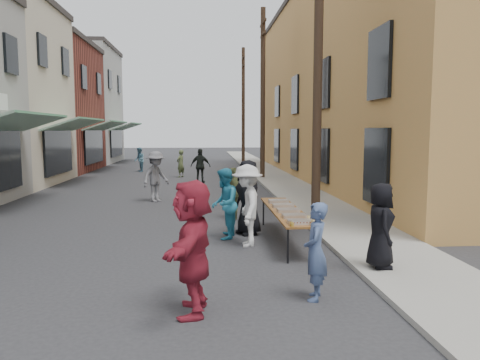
{
  "coord_description": "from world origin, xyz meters",
  "views": [
    {
      "loc": [
        1.09,
        -10.0,
        2.64
      ],
      "look_at": [
        2.08,
        2.44,
        1.3
      ],
      "focal_mm": 35.0,
      "sensor_mm": 36.0,
      "label": 1
    }
  ],
  "objects": [
    {
      "name": "passerby_left",
      "position": [
        -0.64,
        7.3,
        0.93
      ],
      "size": [
        1.31,
        1.36,
        1.86
      ],
      "primitive_type": "imported",
      "rotation": [
        0.0,
        0.0,
        0.86
      ],
      "color": "slate",
      "rests_on": "ground"
    },
    {
      "name": "passerby_right",
      "position": [
        -0.15,
        16.21,
        0.77
      ],
      "size": [
        0.61,
        0.67,
        1.54
      ],
      "primitive_type": "imported",
      "rotation": [
        0.0,
        0.0,
        4.13
      ],
      "color": "#4E5C35",
      "rests_on": "ground"
    },
    {
      "name": "serving_table",
      "position": [
        3.05,
        0.83,
        0.71
      ],
      "size": [
        0.7,
        4.0,
        0.75
      ],
      "color": "brown",
      "rests_on": "ground"
    },
    {
      "name": "condiment_jar_a",
      "position": [
        2.83,
        -1.12,
        0.79
      ],
      "size": [
        0.07,
        0.07,
        0.08
      ],
      "primitive_type": "cylinder",
      "color": "#A57F26",
      "rests_on": "serving_table"
    },
    {
      "name": "catering_tray_foil_b",
      "position": [
        3.05,
        -0.17,
        0.79
      ],
      "size": [
        0.5,
        0.33,
        0.08
      ],
      "primitive_type": "cube",
      "color": "#B2B2B7",
      "rests_on": "serving_table"
    },
    {
      "name": "catering_tray_buns_end",
      "position": [
        3.05,
        1.93,
        0.79
      ],
      "size": [
        0.5,
        0.33,
        0.08
      ],
      "primitive_type": "cube",
      "color": "tan",
      "rests_on": "serving_table"
    },
    {
      "name": "passerby_far",
      "position": [
        -2.88,
        19.71,
        0.78
      ],
      "size": [
        0.79,
        0.89,
        1.55
      ],
      "primitive_type": "imported",
      "rotation": [
        0.0,
        0.0,
        5.01
      ],
      "color": "teal",
      "rests_on": "ground"
    },
    {
      "name": "guest_front_b",
      "position": [
        2.82,
        -3.03,
        0.77
      ],
      "size": [
        0.51,
        0.64,
        1.53
      ],
      "primitive_type": "imported",
      "rotation": [
        0.0,
        0.0,
        -1.85
      ],
      "color": "#41547E",
      "rests_on": "ground"
    },
    {
      "name": "sidewalk",
      "position": [
        5.0,
        15.0,
        0.05
      ],
      "size": [
        2.2,
        60.0,
        0.1
      ],
      "primitive_type": "cube",
      "color": "gray",
      "rests_on": "ground"
    },
    {
      "name": "condiment_jar_b",
      "position": [
        2.83,
        -1.02,
        0.79
      ],
      "size": [
        0.07,
        0.07,
        0.08
      ],
      "primitive_type": "cylinder",
      "color": "#A57F26",
      "rests_on": "serving_table"
    },
    {
      "name": "guest_front_a",
      "position": [
        2.22,
        1.63,
        0.95
      ],
      "size": [
        0.93,
        1.09,
        1.89
      ],
      "primitive_type": "imported",
      "rotation": [
        0.0,
        0.0,
        -1.14
      ],
      "color": "black",
      "rests_on": "ground"
    },
    {
      "name": "guest_queue_back",
      "position": [
        0.93,
        -3.43,
        0.97
      ],
      "size": [
        0.74,
        1.85,
        1.95
      ],
      "primitive_type": "imported",
      "rotation": [
        0.0,
        0.0,
        -1.66
      ],
      "color": "maroon",
      "rests_on": "ground"
    },
    {
      "name": "utility_pole_far",
      "position": [
        4.3,
        27.0,
        4.5
      ],
      "size": [
        0.26,
        0.26,
        9.0
      ],
      "primitive_type": "cylinder",
      "color": "#2D2116",
      "rests_on": "ground"
    },
    {
      "name": "condiment_jar_c",
      "position": [
        2.83,
        -0.92,
        0.79
      ],
      "size": [
        0.07,
        0.07,
        0.08
      ],
      "primitive_type": "cylinder",
      "color": "#A57F26",
      "rests_on": "serving_table"
    },
    {
      "name": "guest_front_d",
      "position": [
        2.08,
        0.44,
        0.93
      ],
      "size": [
        0.73,
        1.23,
        1.87
      ],
      "primitive_type": "imported",
      "rotation": [
        0.0,
        0.0,
        -1.6
      ],
      "color": "silver",
      "rests_on": "ground"
    },
    {
      "name": "utility_pole_near",
      "position": [
        4.3,
        3.0,
        4.5
      ],
      "size": [
        0.26,
        0.26,
        9.0
      ],
      "primitive_type": "cylinder",
      "color": "#2D2116",
      "rests_on": "ground"
    },
    {
      "name": "cup_stack",
      "position": [
        3.25,
        -1.07,
        0.81
      ],
      "size": [
        0.08,
        0.08,
        0.12
      ],
      "primitive_type": "cylinder",
      "color": "tan",
      "rests_on": "serving_table"
    },
    {
      "name": "guest_front_e",
      "position": [
        1.99,
        3.74,
        0.77
      ],
      "size": [
        0.5,
        0.95,
        1.54
      ],
      "primitive_type": "imported",
      "rotation": [
        0.0,
        0.0,
        -1.43
      ],
      "color": "#5B6239",
      "rests_on": "ground"
    },
    {
      "name": "ground",
      "position": [
        0.0,
        0.0,
        0.0
      ],
      "size": [
        120.0,
        120.0,
        0.0
      ],
      "primitive_type": "plane",
      "color": "#28282B",
      "rests_on": "ground"
    },
    {
      "name": "catering_tray_buns",
      "position": [
        3.05,
        0.53,
        0.79
      ],
      "size": [
        0.5,
        0.33,
        0.08
      ],
      "primitive_type": "cube",
      "color": "tan",
      "rests_on": "serving_table"
    },
    {
      "name": "utility_pole_mid",
      "position": [
        4.3,
        15.0,
        4.5
      ],
      "size": [
        0.26,
        0.26,
        9.0
      ],
      "primitive_type": "cylinder",
      "color": "#2D2116",
      "rests_on": "ground"
    },
    {
      "name": "building_ochre",
      "position": [
        11.1,
        14.0,
        5.0
      ],
      "size": [
        10.0,
        28.0,
        10.0
      ],
      "primitive_type": "cube",
      "color": "#C78B47",
      "rests_on": "ground"
    },
    {
      "name": "guest_front_c",
      "position": [
        1.6,
        1.19,
        0.86
      ],
      "size": [
        0.79,
        0.94,
        1.72
      ],
      "primitive_type": "imported",
      "rotation": [
        0.0,
        0.0,
        -1.75
      ],
      "color": "teal",
      "rests_on": "ground"
    },
    {
      "name": "passerby_mid",
      "position": [
        0.97,
        13.2,
        0.86
      ],
      "size": [
        1.08,
        0.67,
        1.72
      ],
      "primitive_type": "imported",
      "rotation": [
        0.0,
        0.0,
        2.87
      ],
      "color": "black",
      "rests_on": "ground"
    },
    {
      "name": "catering_tray_foil_d",
      "position": [
        3.05,
        1.23,
        0.79
      ],
      "size": [
        0.5,
        0.33,
        0.08
      ],
      "primitive_type": "cube",
      "color": "#B2B2B7",
      "rests_on": "serving_table"
    },
    {
      "name": "server",
      "position": [
        4.35,
        -1.77,
        0.89
      ],
      "size": [
        0.61,
        0.84,
        1.58
      ],
      "primitive_type": "imported",
      "rotation": [
        0.0,
        0.0,
        1.42
      ],
      "color": "black",
      "rests_on": "sidewalk"
    },
    {
      "name": "catering_tray_sausage",
      "position": [
        3.05,
        -0.82,
        0.79
      ],
      "size": [
        0.5,
        0.33,
        0.08
      ],
      "primitive_type": "cube",
      "color": "maroon",
      "rests_on": "serving_table"
    }
  ]
}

